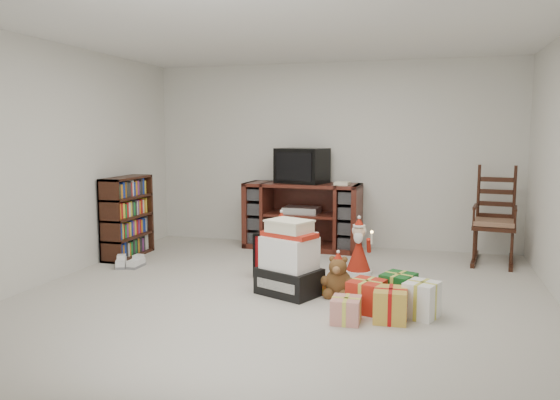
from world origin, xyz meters
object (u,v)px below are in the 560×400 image
object	(u,v)px
mrs_claus_figurine	(281,245)
santa_figurine	(359,252)
gift_pile	(289,263)
rocking_chair	(493,228)
teddy_bear	(338,279)
gift_cluster	(387,300)
crt_television	(302,166)
red_suitcase	(274,255)
bookshelf	(127,218)
tv_stand	(302,216)
sneaker_pair	(129,263)

from	to	relation	value
mrs_claus_figurine	santa_figurine	bearing A→B (deg)	-7.44
gift_pile	rocking_chair	bearing A→B (deg)	67.89
teddy_bear	gift_cluster	size ratio (longest dim) A/B	0.43
gift_cluster	crt_television	xyz separation A→B (m)	(-1.35, 2.52, 0.98)
red_suitcase	santa_figurine	xyz separation A→B (m)	(0.85, 0.43, -0.00)
gift_pile	crt_television	world-z (taller)	crt_television
red_suitcase	santa_figurine	size ratio (longest dim) A/B	0.90
gift_cluster	bookshelf	bearing A→B (deg)	157.19
red_suitcase	mrs_claus_figurine	xyz separation A→B (m)	(-0.07, 0.55, 0.00)
gift_pile	santa_figurine	size ratio (longest dim) A/B	1.12
tv_stand	teddy_bear	size ratio (longest dim) A/B	4.07
teddy_bear	crt_television	size ratio (longest dim) A/B	0.53
santa_figurine	sneaker_pair	size ratio (longest dim) A/B	1.85
tv_stand	gift_cluster	xyz separation A→B (m)	(1.33, -2.48, -0.31)
red_suitcase	mrs_claus_figurine	size ratio (longest dim) A/B	0.88
tv_stand	santa_figurine	world-z (taller)	tv_stand
teddy_bear	gift_pile	bearing A→B (deg)	-172.44
red_suitcase	teddy_bear	world-z (taller)	red_suitcase
teddy_bear	sneaker_pair	size ratio (longest dim) A/B	1.12
bookshelf	teddy_bear	distance (m)	3.02
mrs_claus_figurine	crt_television	distance (m)	1.37
sneaker_pair	tv_stand	bearing A→B (deg)	26.72
rocking_chair	mrs_claus_figurine	world-z (taller)	rocking_chair
red_suitcase	teddy_bear	size ratio (longest dim) A/B	1.48
rocking_chair	gift_pile	distance (m)	2.83
red_suitcase	gift_cluster	distance (m)	1.57
teddy_bear	mrs_claus_figurine	size ratio (longest dim) A/B	0.59
rocking_chair	sneaker_pair	bearing A→B (deg)	-153.17
gift_cluster	red_suitcase	bearing A→B (deg)	144.50
sneaker_pair	gift_cluster	distance (m)	3.17
santa_figurine	crt_television	xyz separation A→B (m)	(-0.93, 1.18, 0.87)
sneaker_pair	gift_cluster	world-z (taller)	gift_cluster
mrs_claus_figurine	crt_television	world-z (taller)	crt_television
tv_stand	bookshelf	xyz separation A→B (m)	(-2.01, -1.07, 0.04)
gift_pile	mrs_claus_figurine	xyz separation A→B (m)	(-0.38, 1.08, -0.06)
mrs_claus_figurine	sneaker_pair	world-z (taller)	mrs_claus_figurine
red_suitcase	gift_pile	bearing A→B (deg)	-50.66
mrs_claus_figurine	crt_television	xyz separation A→B (m)	(-0.01, 1.06, 0.87)
mrs_claus_figurine	rocking_chair	bearing A→B (deg)	20.14
gift_pile	tv_stand	bearing A→B (deg)	123.90
sneaker_pair	crt_television	size ratio (longest dim) A/B	0.47
rocking_chair	crt_television	distance (m)	2.53
bookshelf	gift_cluster	xyz separation A→B (m)	(3.34, -1.40, -0.35)
tv_stand	red_suitcase	distance (m)	1.58
gift_pile	santa_figurine	bearing A→B (deg)	84.27
gift_pile	sneaker_pair	xyz separation A→B (m)	(-2.07, 0.53, -0.26)
mrs_claus_figurine	bookshelf	bearing A→B (deg)	-178.52
sneaker_pair	gift_pile	bearing A→B (deg)	-30.19
red_suitcase	gift_cluster	xyz separation A→B (m)	(1.27, -0.91, -0.11)
teddy_bear	sneaker_pair	world-z (taller)	teddy_bear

